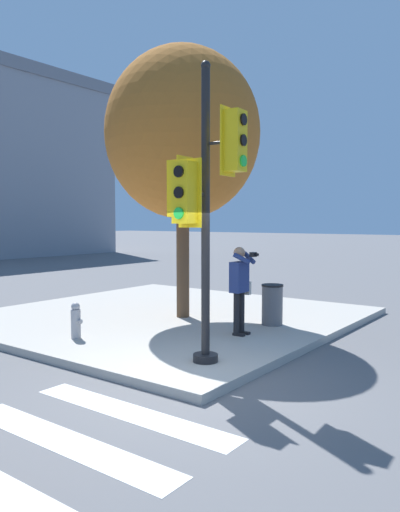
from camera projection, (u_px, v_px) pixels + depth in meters
name	position (u px, v px, depth m)	size (l,w,h in m)	color
ground_plane	(194.00, 388.00, 7.09)	(160.00, 160.00, 0.00)	#5B5B5E
sidewalk_corner	(166.00, 317.00, 11.97)	(8.00, 8.00, 0.15)	#ADA89E
traffic_signal_pole	(201.00, 194.00, 7.63)	(0.91, 1.36, 4.66)	black
person_photographer	(240.00, 282.00, 9.71)	(0.58, 0.54, 1.72)	black
street_tree	(183.00, 134.00, 11.30)	(3.51, 3.51, 6.14)	brown
fire_hydrant	(76.00, 321.00, 9.45)	(0.18, 0.24, 0.69)	#99999E
trash_bin	(272.00, 305.00, 10.68)	(0.47, 0.47, 0.87)	#5B5B60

